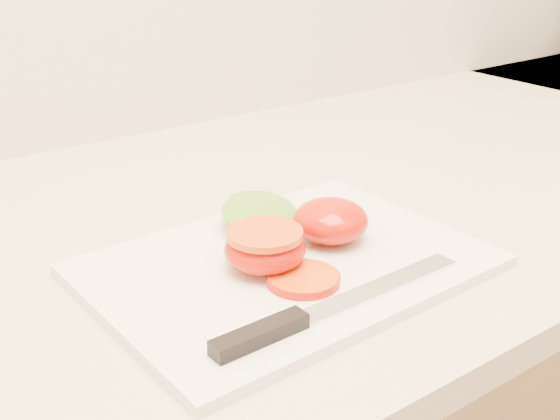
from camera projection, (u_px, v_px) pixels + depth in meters
counter at (523, 375)px, 1.25m from camera, size 3.92×0.65×0.93m
cutting_board at (287, 265)px, 0.63m from camera, size 0.35×0.26×0.01m
tomato_half_dome at (331, 220)px, 0.66m from camera, size 0.07×0.07×0.04m
tomato_half_cut at (265, 247)px, 0.60m from camera, size 0.07×0.07×0.04m
tomato_slice_0 at (303, 279)px, 0.59m from camera, size 0.06×0.06×0.01m
tomato_slice_1 at (298, 275)px, 0.59m from camera, size 0.05×0.05×0.01m
lettuce_leaf_0 at (261, 214)px, 0.69m from camera, size 0.13×0.13×0.02m
knife at (312, 314)px, 0.53m from camera, size 0.25×0.03×0.01m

